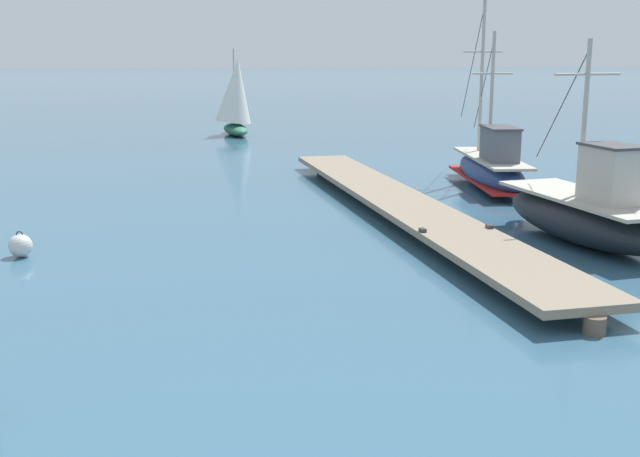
{
  "coord_description": "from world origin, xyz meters",
  "views": [
    {
      "loc": [
        0.34,
        -4.17,
        4.38
      ],
      "look_at": [
        2.15,
        8.89,
        1.4
      ],
      "focal_mm": 44.44,
      "sensor_mm": 36.0,
      "label": 1
    }
  ],
  "objects_px": {
    "fishing_boat_0": "(587,213)",
    "distant_sailboat": "(236,98)",
    "fishing_boat_1": "(492,167)",
    "mooring_buoy": "(20,246)"
  },
  "relations": [
    {
      "from": "fishing_boat_1",
      "to": "distant_sailboat",
      "type": "relative_size",
      "value": 1.67
    },
    {
      "from": "fishing_boat_1",
      "to": "fishing_boat_0",
      "type": "bearing_deg",
      "value": -93.06
    },
    {
      "from": "fishing_boat_0",
      "to": "distant_sailboat",
      "type": "bearing_deg",
      "value": 106.23
    },
    {
      "from": "fishing_boat_0",
      "to": "fishing_boat_1",
      "type": "distance_m",
      "value": 7.48
    },
    {
      "from": "fishing_boat_0",
      "to": "distant_sailboat",
      "type": "xyz_separation_m",
      "value": [
        -7.22,
        24.8,
        1.26
      ]
    },
    {
      "from": "fishing_boat_1",
      "to": "mooring_buoy",
      "type": "bearing_deg",
      "value": -151.81
    },
    {
      "from": "fishing_boat_1",
      "to": "distant_sailboat",
      "type": "distance_m",
      "value": 18.97
    },
    {
      "from": "mooring_buoy",
      "to": "distant_sailboat",
      "type": "relative_size",
      "value": 0.13
    },
    {
      "from": "mooring_buoy",
      "to": "distant_sailboat",
      "type": "xyz_separation_m",
      "value": [
        5.48,
        24.34,
        1.71
      ]
    },
    {
      "from": "distant_sailboat",
      "to": "mooring_buoy",
      "type": "bearing_deg",
      "value": -102.69
    }
  ]
}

